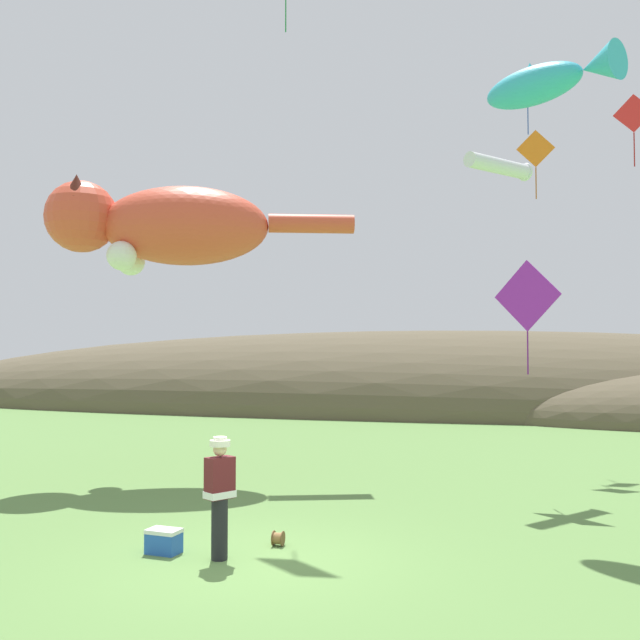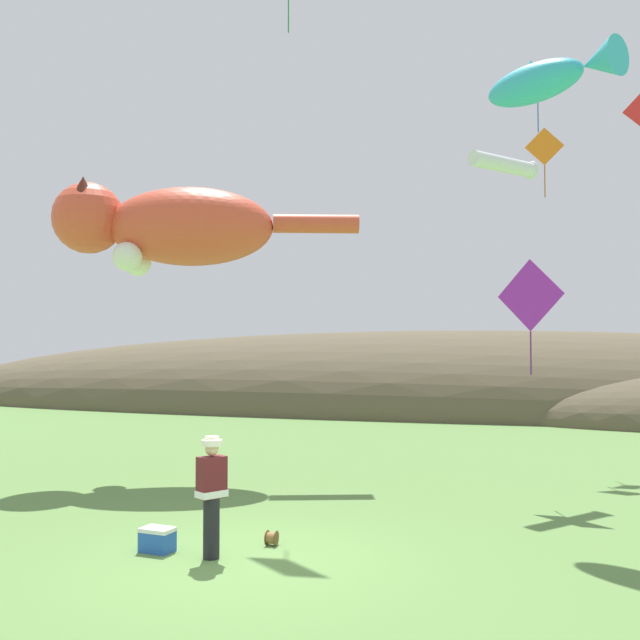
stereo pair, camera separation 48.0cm
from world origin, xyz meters
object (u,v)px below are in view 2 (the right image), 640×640
Objects in this scene: kite_fish_windsock at (548,78)px; kite_diamond_orange at (544,147)px; festival_attendant at (212,493)px; picnic_cooler at (157,540)px; kite_giant_cat at (169,227)px; kite_tube_streamer at (504,165)px; kite_spool at (272,538)px; kite_diamond_violet at (530,296)px; kite_diamond_blue at (538,88)px.

kite_diamond_orange reaches higher than kite_fish_windsock.
festival_attendant reaches higher than picnic_cooler.
kite_tube_streamer is (8.11, 1.02, 1.25)m from kite_giant_cat.
kite_spool is at bearing -141.65° from kite_fish_windsock.
kite_fish_windsock is 6.52m from kite_diamond_orange.
kite_diamond_orange reaches higher than kite_giant_cat.
kite_tube_streamer reaches higher than kite_spool.
kite_diamond_orange is (0.47, 5.04, 4.47)m from kite_diamond_violet.
picnic_cooler is 9.13m from kite_giant_cat.
kite_diamond_violet is at bearing -71.26° from kite_tube_streamer.
kite_spool is at bearing -129.08° from kite_diamond_violet.
kite_diamond_orange reaches higher than picnic_cooler.
kite_giant_cat is 3.05× the size of kite_diamond_violet.
kite_giant_cat is 9.44m from kite_fish_windsock.
kite_tube_streamer is (-0.88, 3.03, -0.83)m from kite_fish_windsock.
kite_giant_cat is at bearing 116.89° from picnic_cooler.
kite_spool is 0.09× the size of kite_fish_windsock.
kite_diamond_blue is at bearing 89.95° from kite_fish_windsock.
kite_fish_windsock is 4.29m from kite_diamond_violet.
kite_tube_streamer is 6.49m from kite_diamond_blue.
kite_spool is 0.13× the size of kite_tube_streamer.
kite_diamond_blue reaches higher than festival_attendant.
kite_fish_windsock is (5.85, 4.20, 8.00)m from picnic_cooler.
kite_giant_cat is (-4.69, 5.41, 5.98)m from kite_spool.
kite_fish_windsock is 1.48× the size of kite_tube_streamer.
kite_tube_streamer is at bearing 61.99° from kite_spool.
kite_tube_streamer is 0.93× the size of kite_diamond_orange.
festival_attendant is at bearing -128.47° from kite_diamond_violet.
picnic_cooler is 0.27× the size of kite_diamond_orange.
kite_fish_windsock is 1.44× the size of kite_diamond_blue.
kite_diamond_orange is (4.43, 9.91, 8.52)m from kite_spool.
kite_diamond_violet is 1.24× the size of kite_diamond_orange.
kite_tube_streamer is (4.04, 7.32, 6.39)m from festival_attendant.
picnic_cooler is at bearing -134.16° from kite_diamond_violet.
kite_diamond_blue is at bearing 35.16° from kite_giant_cat.
kite_diamond_violet reaches higher than kite_spool.
kite_diamond_violet reaches higher than festival_attendant.
picnic_cooler is at bearing -115.02° from kite_diamond_blue.
kite_tube_streamer reaches higher than picnic_cooler.
picnic_cooler is at bearing -124.50° from kite_tube_streamer.
kite_diamond_violet is at bearing 50.92° from kite_spool.
kite_fish_windsock is at bearing -73.77° from kite_tube_streamer.
kite_diamond_blue reaches higher than kite_diamond_orange.
kite_diamond_orange is at bearing 84.62° from kite_diamond_violet.
kite_fish_windsock is at bearing -91.10° from kite_diamond_orange.
kite_diamond_blue is (4.93, 12.63, 10.01)m from festival_attendant.
kite_diamond_violet is 9.68m from kite_diamond_blue.
kite_tube_streamer is 0.75× the size of kite_diamond_violet.
kite_giant_cat is at bearing -172.81° from kite_tube_streamer.
kite_spool is 13.79m from kite_diamond_orange.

